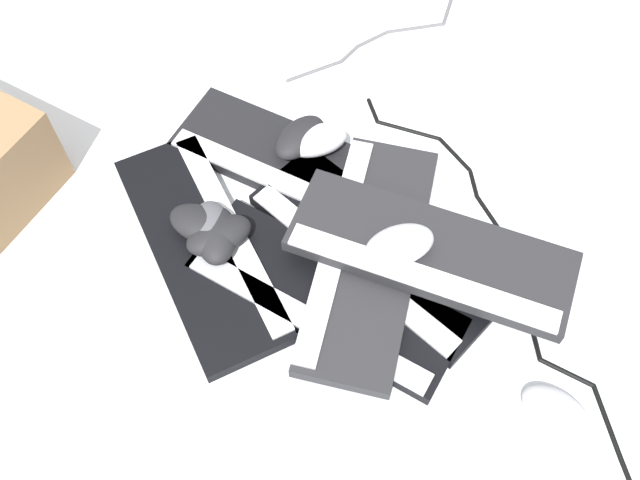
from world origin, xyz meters
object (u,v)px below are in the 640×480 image
at_px(keyboard_5, 430,253).
at_px(mouse_0, 316,140).
at_px(keyboard_1, 324,296).
at_px(keyboard_0, 202,246).
at_px(mouse_3, 201,224).
at_px(mouse_4, 213,229).
at_px(mouse_2, 219,235).
at_px(mouse_7, 300,137).
at_px(mouse_1, 399,245).
at_px(keyboard_2, 373,249).
at_px(mouse_5, 217,235).
at_px(keyboard_4, 368,256).
at_px(keyboard_3, 294,164).
at_px(mouse_6, 558,413).

distance_m(keyboard_5, mouse_0, 0.30).
distance_m(keyboard_1, mouse_0, 0.29).
xyz_separation_m(keyboard_0, mouse_3, (-0.01, -0.02, 0.04)).
xyz_separation_m(mouse_0, mouse_4, (0.20, 0.14, 0.00)).
relative_size(mouse_2, mouse_7, 1.00).
relative_size(mouse_1, mouse_2, 1.00).
height_order(keyboard_2, mouse_1, mouse_1).
distance_m(keyboard_2, mouse_4, 0.26).
bearing_deg(mouse_5, keyboard_4, -101.92).
relative_size(mouse_1, mouse_5, 1.00).
xyz_separation_m(keyboard_4, mouse_3, (0.25, -0.11, 0.01)).
distance_m(keyboard_1, keyboard_3, 0.27).
distance_m(keyboard_0, mouse_5, 0.05).
relative_size(keyboard_4, mouse_1, 4.20).
xyz_separation_m(mouse_2, mouse_7, (-0.17, -0.17, 0.00)).
distance_m(keyboard_1, mouse_5, 0.20).
height_order(keyboard_1, mouse_3, mouse_3).
xyz_separation_m(keyboard_2, mouse_7, (0.08, -0.23, 0.04)).
height_order(keyboard_4, mouse_2, mouse_2).
relative_size(mouse_5, mouse_6, 1.00).
bearing_deg(mouse_1, keyboard_2, -77.00).
bearing_deg(mouse_5, keyboard_2, -95.09).
distance_m(keyboard_1, mouse_2, 0.20).
xyz_separation_m(keyboard_2, mouse_2, (0.24, -0.06, 0.04)).
bearing_deg(keyboard_3, mouse_7, -122.06).
xyz_separation_m(keyboard_0, mouse_4, (-0.02, -0.01, 0.04)).
distance_m(keyboard_3, mouse_3, 0.21).
height_order(mouse_2, mouse_5, same).
distance_m(keyboard_3, mouse_7, 0.05).
bearing_deg(mouse_0, keyboard_5, 108.30).
distance_m(keyboard_0, keyboard_4, 0.28).
bearing_deg(mouse_0, keyboard_1, 74.37).
xyz_separation_m(keyboard_3, mouse_0, (-0.04, -0.02, 0.04)).
xyz_separation_m(keyboard_3, mouse_7, (-0.02, -0.03, 0.04)).
xyz_separation_m(keyboard_1, mouse_6, (-0.29, 0.26, 0.01)).
distance_m(mouse_2, mouse_3, 0.04).
height_order(keyboard_0, mouse_0, mouse_0).
distance_m(keyboard_2, mouse_2, 0.25).
distance_m(keyboard_3, keyboard_5, 0.31).
bearing_deg(mouse_3, keyboard_3, 70.81).
bearing_deg(keyboard_4, mouse_4, -22.35).
bearing_deg(mouse_6, keyboard_3, 167.33).
bearing_deg(keyboard_5, keyboard_0, -19.26).
bearing_deg(mouse_7, keyboard_2, 70.13).
distance_m(keyboard_3, mouse_4, 0.21).
xyz_separation_m(mouse_6, mouse_7, (0.27, -0.55, 0.03)).
height_order(keyboard_4, mouse_3, mouse_3).
height_order(keyboard_0, keyboard_5, keyboard_5).
relative_size(keyboard_3, keyboard_4, 0.94).
xyz_separation_m(keyboard_2, keyboard_4, (0.02, 0.03, 0.03)).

